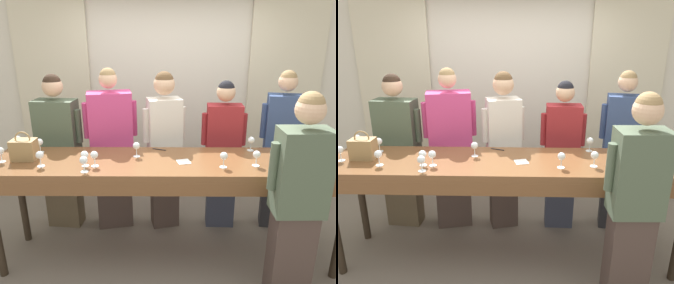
{
  "view_description": "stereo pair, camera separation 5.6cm",
  "coord_description": "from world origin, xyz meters",
  "views": [
    {
      "loc": [
        0.02,
        -2.73,
        2.15
      ],
      "look_at": [
        0.0,
        0.07,
        1.19
      ],
      "focal_mm": 35.0,
      "sensor_mm": 36.0,
      "label": 1
    },
    {
      "loc": [
        0.08,
        -2.73,
        2.15
      ],
      "look_at": [
        0.0,
        0.07,
        1.19
      ],
      "focal_mm": 35.0,
      "sensor_mm": 36.0,
      "label": 2
    }
  ],
  "objects": [
    {
      "name": "wine_glass_by_bottle",
      "position": [
        0.8,
        0.26,
        1.14
      ],
      "size": [
        0.07,
        0.07,
        0.14
      ],
      "color": "white",
      "rests_on": "tasting_bar"
    },
    {
      "name": "ground_plane",
      "position": [
        0.0,
        0.0,
        0.0
      ],
      "size": [
        18.0,
        18.0,
        0.0
      ],
      "primitive_type": "plane",
      "color": "#70665B"
    },
    {
      "name": "pen",
      "position": [
        -0.09,
        0.27,
        1.04
      ],
      "size": [
        0.13,
        0.06,
        0.01
      ],
      "color": "black",
      "rests_on": "tasting_bar"
    },
    {
      "name": "wine_glass_near_host",
      "position": [
        -0.63,
        -0.14,
        1.14
      ],
      "size": [
        0.07,
        0.07,
        0.14
      ],
      "color": "white",
      "rests_on": "tasting_bar"
    },
    {
      "name": "wine_glass_back_right",
      "position": [
        -0.71,
        -0.14,
        1.14
      ],
      "size": [
        0.07,
        0.07,
        0.14
      ],
      "color": "white",
      "rests_on": "tasting_bar"
    },
    {
      "name": "wine_glass_front_right",
      "position": [
        -1.22,
        0.19,
        1.14
      ],
      "size": [
        0.07,
        0.07,
        0.14
      ],
      "color": "white",
      "rests_on": "tasting_bar"
    },
    {
      "name": "wine_glass_front_mid",
      "position": [
        0.76,
        -0.12,
        1.14
      ],
      "size": [
        0.07,
        0.07,
        0.14
      ],
      "color": "white",
      "rests_on": "tasting_bar"
    },
    {
      "name": "guest_pink_top",
      "position": [
        -0.61,
        0.6,
        0.9
      ],
      "size": [
        0.57,
        0.35,
        1.79
      ],
      "color": "#473833",
      "rests_on": "ground_plane"
    },
    {
      "name": "wine_glass_center_left",
      "position": [
        -1.09,
        -0.15,
        1.14
      ],
      "size": [
        0.07,
        0.07,
        0.14
      ],
      "color": "white",
      "rests_on": "tasting_bar"
    },
    {
      "name": "handbag",
      "position": [
        -1.29,
        0.01,
        1.14
      ],
      "size": [
        0.21,
        0.15,
        0.26
      ],
      "color": "#997A4C",
      "rests_on": "tasting_bar"
    },
    {
      "name": "wall_back",
      "position": [
        0.0,
        1.69,
        1.4
      ],
      "size": [
        12.0,
        0.06,
        2.8
      ],
      "color": "silver",
      "rests_on": "ground_plane"
    },
    {
      "name": "wine_glass_front_left",
      "position": [
        -0.69,
        -0.26,
        1.14
      ],
      "size": [
        0.07,
        0.07,
        0.14
      ],
      "color": "white",
      "rests_on": "tasting_bar"
    },
    {
      "name": "host_pouring",
      "position": [
        0.98,
        -0.54,
        0.91
      ],
      "size": [
        0.49,
        0.25,
        1.76
      ],
      "color": "#473833",
      "rests_on": "ground_plane"
    },
    {
      "name": "curtain_panel_right",
      "position": [
        1.53,
        1.62,
        1.34
      ],
      "size": [
        0.96,
        0.03,
        2.69
      ],
      "color": "beige",
      "rests_on": "ground_plane"
    },
    {
      "name": "wine_glass_center_right",
      "position": [
        -1.47,
        0.28,
        1.14
      ],
      "size": [
        0.07,
        0.07,
        0.14
      ],
      "color": "white",
      "rests_on": "tasting_bar"
    },
    {
      "name": "guest_striped_shirt",
      "position": [
        0.59,
        0.6,
        0.87
      ],
      "size": [
        0.48,
        0.22,
        1.67
      ],
      "color": "#383D51",
      "rests_on": "ground_plane"
    },
    {
      "name": "wine_glass_by_handbag",
      "position": [
        -0.29,
        0.09,
        1.14
      ],
      "size": [
        0.07,
        0.07,
        0.14
      ],
      "color": "white",
      "rests_on": "tasting_bar"
    },
    {
      "name": "curtain_panel_left",
      "position": [
        -1.53,
        1.62,
        1.34
      ],
      "size": [
        0.96,
        0.03,
        2.69
      ],
      "color": "beige",
      "rests_on": "ground_plane"
    },
    {
      "name": "wine_glass_back_left",
      "position": [
        0.47,
        -0.16,
        1.14
      ],
      "size": [
        0.07,
        0.07,
        0.14
      ],
      "color": "white",
      "rests_on": "tasting_bar"
    },
    {
      "name": "guest_olive_jacket",
      "position": [
        -1.19,
        0.6,
        0.89
      ],
      "size": [
        0.55,
        0.27,
        1.73
      ],
      "color": "brown",
      "rests_on": "ground_plane"
    },
    {
      "name": "wine_glass_back_mid",
      "position": [
        1.21,
        -0.12,
        1.14
      ],
      "size": [
        0.07,
        0.07,
        0.14
      ],
      "color": "white",
      "rests_on": "tasting_bar"
    },
    {
      "name": "tasting_bar",
      "position": [
        0.0,
        -0.02,
        0.94
      ],
      "size": [
        3.18,
        0.69,
        1.04
      ],
      "color": "brown",
      "rests_on": "ground_plane"
    },
    {
      "name": "napkin",
      "position": [
        0.14,
        -0.04,
        1.04
      ],
      "size": [
        0.14,
        0.14,
        0.0
      ],
      "color": "white",
      "rests_on": "tasting_bar"
    },
    {
      "name": "wine_glass_center_mid",
      "position": [
        -1.47,
        -0.05,
        1.14
      ],
      "size": [
        0.07,
        0.07,
        0.14
      ],
      "color": "white",
      "rests_on": "tasting_bar"
    },
    {
      "name": "guest_navy_coat",
      "position": [
        1.21,
        0.6,
        0.92
      ],
      "size": [
        0.47,
        0.29,
        1.77
      ],
      "color": "#28282D",
      "rests_on": "ground_plane"
    },
    {
      "name": "guest_cream_sweater",
      "position": [
        -0.04,
        0.6,
        0.93
      ],
      "size": [
        0.46,
        0.31,
        1.76
      ],
      "color": "#473833",
      "rests_on": "ground_plane"
    }
  ]
}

